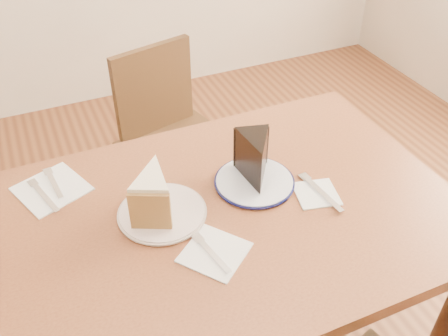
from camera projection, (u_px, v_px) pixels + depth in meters
table at (223, 239)px, 1.32m from camera, size 1.20×0.80×0.75m
chair_far at (174, 141)px, 2.01m from camera, size 0.49×0.49×0.82m
plate_cream at (162, 213)px, 1.25m from camera, size 0.21×0.21×0.01m
plate_navy at (254, 182)px, 1.34m from camera, size 0.21×0.21×0.01m
carrot_cake at (154, 192)px, 1.22m from camera, size 0.14×0.16×0.10m
chocolate_cake at (256, 162)px, 1.30m from camera, size 0.12×0.15×0.12m
napkin_cream at (215, 252)px, 1.15m from camera, size 0.19×0.19×0.00m
napkin_navy at (316, 194)px, 1.31m from camera, size 0.13×0.13×0.00m
napkin_spare at (52, 189)px, 1.32m from camera, size 0.21×0.21×0.00m
fork_cream at (212, 253)px, 1.14m from camera, size 0.04×0.14×0.00m
knife_navy at (321, 192)px, 1.31m from camera, size 0.03×0.17×0.00m
fork_spare at (54, 183)px, 1.34m from camera, size 0.03×0.14×0.00m
knife_spare at (44, 196)px, 1.30m from camera, size 0.06×0.16×0.00m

